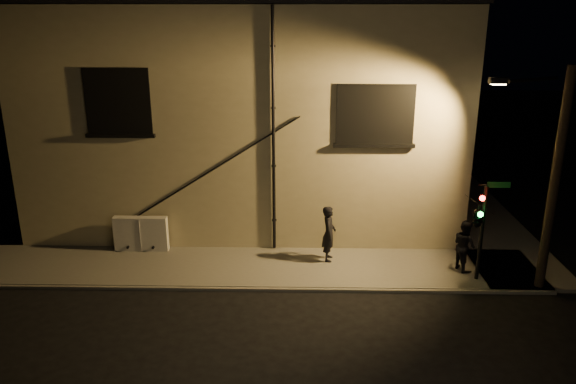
{
  "coord_description": "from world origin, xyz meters",
  "views": [
    {
      "loc": [
        -0.9,
        -15.62,
        8.37
      ],
      "look_at": [
        -1.28,
        1.8,
        2.64
      ],
      "focal_mm": 35.0,
      "sensor_mm": 36.0,
      "label": 1
    }
  ],
  "objects_px": {
    "utility_cabinet": "(141,234)",
    "streetlamp_pole": "(551,176)",
    "pedestrian_b": "(464,245)",
    "pedestrian_a": "(329,233)",
    "traffic_signal": "(478,216)"
  },
  "relations": [
    {
      "from": "utility_cabinet",
      "to": "traffic_signal",
      "type": "relative_size",
      "value": 0.58
    },
    {
      "from": "utility_cabinet",
      "to": "pedestrian_b",
      "type": "relative_size",
      "value": 1.11
    },
    {
      "from": "pedestrian_a",
      "to": "pedestrian_b",
      "type": "distance_m",
      "value": 4.46
    },
    {
      "from": "traffic_signal",
      "to": "streetlamp_pole",
      "type": "distance_m",
      "value": 2.37
    },
    {
      "from": "utility_cabinet",
      "to": "streetlamp_pole",
      "type": "relative_size",
      "value": 0.28
    },
    {
      "from": "traffic_signal",
      "to": "streetlamp_pole",
      "type": "height_order",
      "value": "streetlamp_pole"
    },
    {
      "from": "pedestrian_b",
      "to": "traffic_signal",
      "type": "relative_size",
      "value": 0.53
    },
    {
      "from": "pedestrian_b",
      "to": "pedestrian_a",
      "type": "bearing_deg",
      "value": 61.9
    },
    {
      "from": "pedestrian_a",
      "to": "streetlamp_pole",
      "type": "relative_size",
      "value": 0.28
    },
    {
      "from": "streetlamp_pole",
      "to": "pedestrian_b",
      "type": "bearing_deg",
      "value": 151.74
    },
    {
      "from": "pedestrian_a",
      "to": "streetlamp_pole",
      "type": "distance_m",
      "value": 7.1
    },
    {
      "from": "utility_cabinet",
      "to": "traffic_signal",
      "type": "height_order",
      "value": "traffic_signal"
    },
    {
      "from": "pedestrian_b",
      "to": "traffic_signal",
      "type": "xyz_separation_m",
      "value": [
        0.07,
        -0.81,
        1.32
      ]
    },
    {
      "from": "traffic_signal",
      "to": "streetlamp_pole",
      "type": "bearing_deg",
      "value": -7.39
    },
    {
      "from": "utility_cabinet",
      "to": "pedestrian_b",
      "type": "height_order",
      "value": "pedestrian_b"
    }
  ]
}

